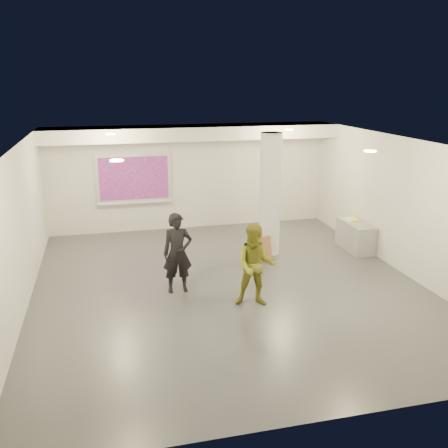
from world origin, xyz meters
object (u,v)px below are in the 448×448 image
object	(u,v)px
projection_screen	(134,179)
woman	(178,253)
credenza	(355,236)
column	(270,195)
man	(256,265)

from	to	relation	value
projection_screen	woman	bearing A→B (deg)	-83.19
credenza	woman	xyz separation A→B (m)	(-4.79, -1.51, 0.47)
projection_screen	credenza	size ratio (longest dim) A/B	1.70
column	projection_screen	size ratio (longest dim) A/B	1.43
woman	projection_screen	bearing A→B (deg)	96.16
projection_screen	woman	distance (m)	4.55
credenza	woman	size ratio (longest dim) A/B	0.75
credenza	man	xyz separation A→B (m)	(-3.44, -2.50, 0.45)
credenza	man	bearing A→B (deg)	-143.96
projection_screen	credenza	distance (m)	6.19
column	man	bearing A→B (deg)	-113.66
projection_screen	credenza	bearing A→B (deg)	-29.02
projection_screen	credenza	world-z (taller)	projection_screen
credenza	man	size ratio (longest dim) A/B	0.77
projection_screen	woman	xyz separation A→B (m)	(0.53, -4.46, -0.70)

